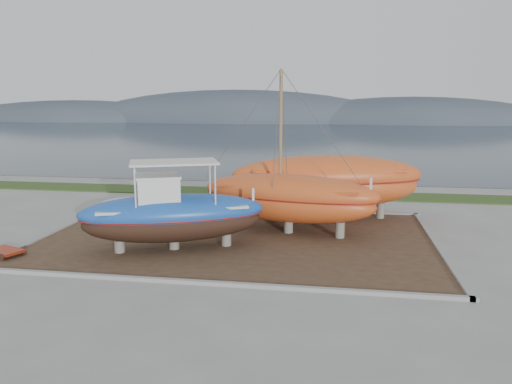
% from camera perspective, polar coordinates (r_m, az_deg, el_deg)
% --- Properties ---
extents(ground, '(140.00, 140.00, 0.00)m').
position_cam_1_polar(ground, '(20.15, -4.40, -8.40)').
color(ground, gray).
rests_on(ground, ground).
extents(dirt_patch, '(18.00, 12.00, 0.06)m').
position_cam_1_polar(dirt_patch, '(23.86, -2.15, -5.24)').
color(dirt_patch, '#422D1E').
rests_on(dirt_patch, ground).
extents(curb_frame, '(18.60, 12.60, 0.15)m').
position_cam_1_polar(curb_frame, '(23.85, -2.15, -5.14)').
color(curb_frame, gray).
rests_on(curb_frame, ground).
extents(grass_strip, '(44.00, 3.00, 0.08)m').
position_cam_1_polar(grass_strip, '(34.91, 1.55, -0.11)').
color(grass_strip, '#284219').
rests_on(grass_strip, ground).
extents(sea, '(260.00, 100.00, 0.04)m').
position_cam_1_polar(sea, '(88.85, 6.27, 6.37)').
color(sea, '#192733').
rests_on(sea, ground).
extents(mountain_ridge, '(200.00, 36.00, 20.00)m').
position_cam_1_polar(mountain_ridge, '(143.72, 7.44, 7.97)').
color(mountain_ridge, '#333D49').
rests_on(mountain_ridge, ground).
extents(blue_caique, '(8.38, 5.30, 3.86)m').
position_cam_1_polar(blue_caique, '(21.87, -9.47, -1.56)').
color(blue_caique, '#1C50AF').
rests_on(blue_caique, dirt_patch).
extents(white_dinghy, '(4.57, 2.00, 1.34)m').
position_cam_1_polar(white_dinghy, '(26.94, -13.12, -2.13)').
color(white_dinghy, silver).
rests_on(white_dinghy, dirt_patch).
extents(orange_sailboat, '(9.18, 4.35, 7.86)m').
position_cam_1_polar(orange_sailboat, '(23.97, 3.83, 4.47)').
color(orange_sailboat, '#C04C1D').
rests_on(orange_sailboat, dirt_patch).
extents(orange_bare_hull, '(10.78, 5.11, 3.40)m').
position_cam_1_polar(orange_bare_hull, '(27.39, 8.12, 0.45)').
color(orange_bare_hull, '#C04C1D').
rests_on(orange_bare_hull, dirt_patch).
extents(red_trailer, '(2.45, 1.80, 0.31)m').
position_cam_1_polar(red_trailer, '(23.63, -26.73, -6.25)').
color(red_trailer, '#9F2A11').
rests_on(red_trailer, ground).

